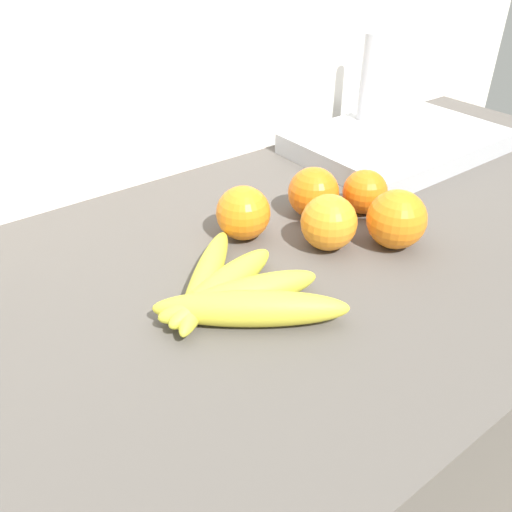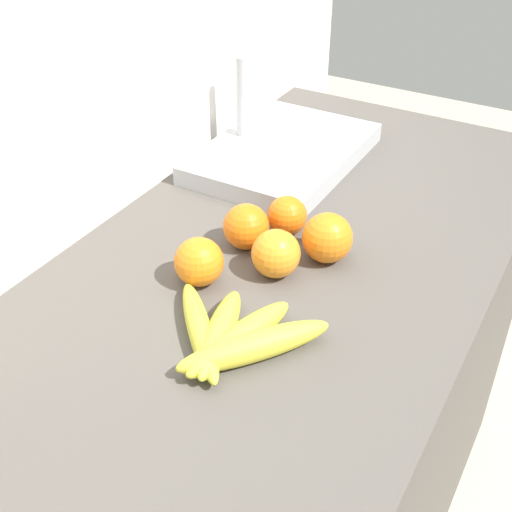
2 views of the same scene
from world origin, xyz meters
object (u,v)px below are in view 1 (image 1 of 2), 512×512
(orange_back_left, at_px, (397,219))
(orange_far_right, at_px, (313,193))
(banana_bunch, at_px, (233,294))
(orange_right, at_px, (243,213))
(orange_back_right, at_px, (365,192))
(sink_basin, at_px, (397,140))
(orange_center, at_px, (329,222))

(orange_back_left, bearing_deg, orange_far_right, 104.04)
(banana_bunch, bearing_deg, orange_right, 49.70)
(orange_far_right, bearing_deg, orange_back_right, -29.22)
(orange_back_left, xyz_separation_m, sink_basin, (0.26, 0.22, -0.02))
(orange_far_right, bearing_deg, orange_center, -118.95)
(orange_far_right, relative_size, orange_right, 1.00)
(orange_back_right, bearing_deg, banana_bunch, -166.55)
(sink_basin, bearing_deg, orange_right, -169.26)
(banana_bunch, relative_size, sink_basin, 0.66)
(orange_back_left, relative_size, orange_back_right, 1.20)
(orange_right, xyz_separation_m, orange_back_right, (0.18, -0.05, -0.00))
(orange_right, bearing_deg, banana_bunch, -130.30)
(orange_back_left, xyz_separation_m, orange_center, (-0.07, 0.05, -0.00))
(orange_right, height_order, sink_basin, sink_basin)
(orange_right, bearing_deg, sink_basin, 10.74)
(orange_center, bearing_deg, sink_basin, 26.47)
(orange_right, relative_size, sink_basin, 0.20)
(orange_right, height_order, orange_back_right, orange_right)
(orange_back_left, relative_size, orange_right, 1.07)
(orange_far_right, xyz_separation_m, orange_back_right, (0.07, -0.04, -0.00))
(orange_far_right, height_order, sink_basin, sink_basin)
(orange_far_right, height_order, orange_right, same)
(banana_bunch, bearing_deg, orange_center, 9.56)
(orange_center, bearing_deg, orange_back_left, -34.16)
(sink_basin, bearing_deg, orange_back_left, -140.15)
(banana_bunch, distance_m, orange_back_right, 0.29)
(sink_basin, bearing_deg, orange_back_right, -150.29)
(banana_bunch, height_order, orange_right, orange_right)
(banana_bunch, distance_m, orange_far_right, 0.24)
(orange_back_left, xyz_separation_m, orange_far_right, (-0.03, 0.13, -0.00))
(orange_center, bearing_deg, orange_back_right, 19.35)
(orange_back_right, bearing_deg, orange_center, -160.65)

